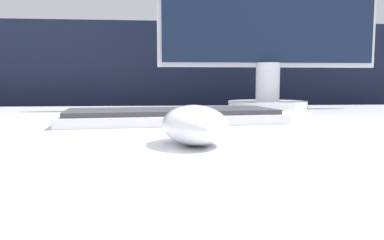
% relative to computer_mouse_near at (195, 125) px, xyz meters
% --- Properties ---
extents(partition_panel, '(5.00, 0.03, 1.04)m').
position_rel_computer_mouse_near_xyz_m(partition_panel, '(0.02, 0.87, -0.27)').
color(partition_panel, black).
rests_on(partition_panel, ground_plane).
extents(computer_mouse_near, '(0.09, 0.12, 0.04)m').
position_rel_computer_mouse_near_xyz_m(computer_mouse_near, '(0.00, 0.00, 0.00)').
color(computer_mouse_near, white).
rests_on(computer_mouse_near, desk).
extents(keyboard, '(0.39, 0.19, 0.02)m').
position_rel_computer_mouse_near_xyz_m(keyboard, '(-0.02, 0.24, -0.01)').
color(keyboard, silver).
rests_on(keyboard, desk).
extents(monitor, '(0.60, 0.21, 0.47)m').
position_rel_computer_mouse_near_xyz_m(monitor, '(0.26, 0.59, 0.23)').
color(monitor, silver).
rests_on(monitor, desk).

